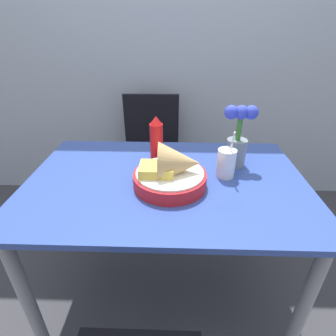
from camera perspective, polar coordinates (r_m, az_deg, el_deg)
The scene contains 8 objects.
ground_plane at distance 1.62m, azimuth -0.30°, elevation -25.50°, with size 12.00×12.00×0.00m, color #38383D.
wall_window at distance 2.02m, azimuth 0.88°, elevation 28.65°, with size 7.00×0.06×2.60m.
dining_table at distance 1.16m, azimuth -0.39°, elevation -6.86°, with size 1.16×0.77×0.75m.
chair_far_window at distance 1.94m, azimuth -3.69°, elevation 4.71°, with size 0.40×0.40×0.88m.
food_basket at distance 1.02m, azimuth 1.07°, elevation -0.79°, with size 0.29×0.29×0.18m.
ketchup_bottle at distance 1.20m, azimuth -2.54°, elevation 6.13°, with size 0.06×0.06×0.22m.
drink_cup at distance 1.12m, azimuth 12.51°, elevation 0.88°, with size 0.08×0.08×0.21m.
flower_vase at distance 1.19m, azimuth 14.96°, elevation 6.42°, with size 0.14×0.09×0.28m.
Camera 1 is at (0.04, -0.93, 1.32)m, focal length 28.00 mm.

